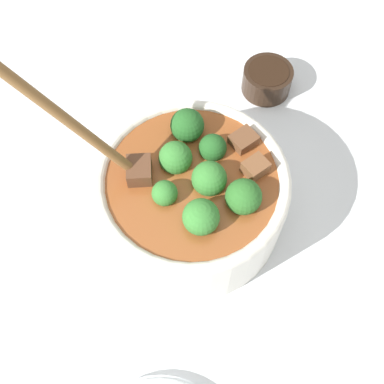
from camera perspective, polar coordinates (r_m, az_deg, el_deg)
ground_plane at (r=0.67m, az=-0.00°, el=-2.83°), size 4.00×4.00×0.00m
stew_bowl at (r=0.62m, az=0.02°, el=-0.28°), size 0.24×0.31×0.29m
condiment_bowl at (r=0.79m, az=8.91°, el=13.12°), size 0.08×0.08×0.04m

